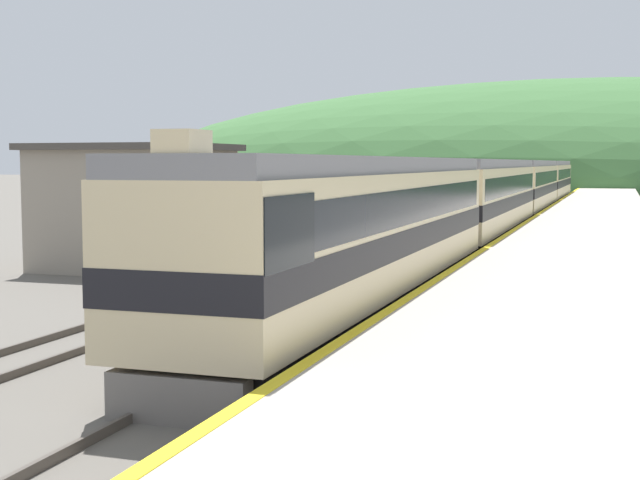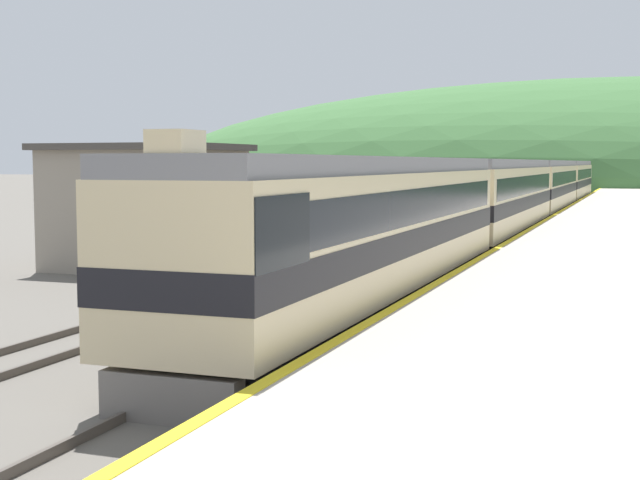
{
  "view_description": "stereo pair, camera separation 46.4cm",
  "coord_description": "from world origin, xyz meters",
  "px_view_note": "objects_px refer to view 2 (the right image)",
  "views": [
    {
      "loc": [
        6.3,
        6.92,
        4.0
      ],
      "look_at": [
        0.62,
        23.87,
        2.43
      ],
      "focal_mm": 50.0,
      "sensor_mm": 36.0,
      "label": 1
    },
    {
      "loc": [
        6.74,
        7.07,
        4.0
      ],
      "look_at": [
        0.62,
        23.87,
        2.43
      ],
      "focal_mm": 50.0,
      "sensor_mm": 36.0,
      "label": 2
    }
  ],
  "objects_px": {
    "express_train_lead_car": "(364,230)",
    "carriage_fourth": "(569,181)",
    "carriage_second": "(497,198)",
    "carriage_third": "(544,187)"
  },
  "relations": [
    {
      "from": "carriage_second",
      "to": "carriage_fourth",
      "type": "relative_size",
      "value": 1.0
    },
    {
      "from": "express_train_lead_car",
      "to": "carriage_third",
      "type": "xyz_separation_m",
      "value": [
        0.0,
        43.58,
        -0.01
      ]
    },
    {
      "from": "express_train_lead_car",
      "to": "carriage_fourth",
      "type": "distance_m",
      "value": 65.25
    },
    {
      "from": "express_train_lead_car",
      "to": "carriage_fourth",
      "type": "relative_size",
      "value": 1.0
    },
    {
      "from": "carriage_second",
      "to": "carriage_fourth",
      "type": "xyz_separation_m",
      "value": [
        0.0,
        43.34,
        0.0
      ]
    },
    {
      "from": "carriage_second",
      "to": "carriage_third",
      "type": "xyz_separation_m",
      "value": [
        0.0,
        21.67,
        0.0
      ]
    },
    {
      "from": "express_train_lead_car",
      "to": "carriage_fourth",
      "type": "height_order",
      "value": "express_train_lead_car"
    },
    {
      "from": "express_train_lead_car",
      "to": "carriage_second",
      "type": "xyz_separation_m",
      "value": [
        0.0,
        21.91,
        -0.01
      ]
    },
    {
      "from": "carriage_second",
      "to": "carriage_third",
      "type": "bearing_deg",
      "value": 90.0
    },
    {
      "from": "carriage_third",
      "to": "carriage_fourth",
      "type": "relative_size",
      "value": 1.0
    }
  ]
}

